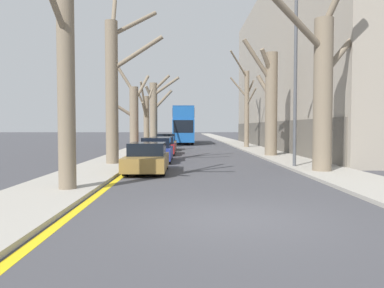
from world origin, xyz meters
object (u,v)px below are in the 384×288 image
(street_tree_left_4, at_px, (155,110))
(lamp_post, at_px, (294,71))
(street_tree_left_3, at_px, (146,118))
(parked_car_3, at_px, (166,142))
(street_tree_left_2, at_px, (133,114))
(parked_car_2, at_px, (162,146))
(parked_car_1, at_px, (156,150))
(street_tree_right_1, at_px, (270,101))
(street_tree_right_2, at_px, (246,105))
(street_tree_right_0, at_px, (323,87))
(street_tree_left_0, at_px, (68,68))
(parked_car_0, at_px, (147,158))
(double_decker_bus, at_px, (184,123))
(street_tree_left_1, at_px, (114,86))

(street_tree_left_4, bearing_deg, lamp_post, -71.15)
(street_tree_left_3, bearing_deg, parked_car_3, -48.13)
(street_tree_left_2, distance_m, parked_car_2, 3.31)
(parked_car_1, height_order, lamp_post, lamp_post)
(street_tree_right_1, height_order, street_tree_right_2, street_tree_right_2)
(street_tree_right_0, height_order, street_tree_right_2, street_tree_right_2)
(street_tree_left_3, bearing_deg, street_tree_left_2, -91.96)
(parked_car_3, bearing_deg, parked_car_2, -90.00)
(street_tree_left_0, xyz_separation_m, street_tree_right_1, (9.26, 13.71, -0.00))
(street_tree_right_2, xyz_separation_m, parked_car_2, (-7.53, -8.29, -3.53))
(street_tree_left_0, distance_m, parked_car_0, 6.28)
(parked_car_0, height_order, parked_car_1, parked_car_1)
(street_tree_left_4, xyz_separation_m, street_tree_right_0, (9.52, -27.78, -0.27))
(street_tree_left_3, xyz_separation_m, double_decker_bus, (3.46, 11.22, -0.42))
(parked_car_0, height_order, lamp_post, lamp_post)
(lamp_post, bearing_deg, street_tree_left_3, 117.46)
(street_tree_right_2, height_order, lamp_post, street_tree_right_2)
(street_tree_left_2, distance_m, parked_car_0, 12.03)
(street_tree_left_3, relative_size, double_decker_bus, 0.52)
(street_tree_right_0, distance_m, street_tree_right_2, 19.84)
(street_tree_left_0, bearing_deg, street_tree_right_2, 68.97)
(street_tree_left_3, height_order, street_tree_right_2, street_tree_right_2)
(street_tree_left_4, bearing_deg, street_tree_right_2, -40.13)
(street_tree_left_1, distance_m, street_tree_right_1, 10.93)
(parked_car_1, relative_size, parked_car_3, 1.11)
(street_tree_right_2, height_order, double_decker_bus, street_tree_right_2)
(street_tree_right_2, bearing_deg, parked_car_1, -118.30)
(street_tree_right_0, distance_m, street_tree_right_1, 9.13)
(street_tree_right_0, xyz_separation_m, double_decker_bus, (-6.15, 30.32, -1.26))
(parked_car_0, bearing_deg, parked_car_3, 90.00)
(parked_car_0, distance_m, lamp_post, 8.16)
(parked_car_1, bearing_deg, street_tree_left_1, -132.01)
(street_tree_left_4, xyz_separation_m, parked_car_3, (1.90, -10.90, -3.35))
(double_decker_bus, distance_m, lamp_post, 28.95)
(street_tree_left_1, xyz_separation_m, street_tree_left_2, (-0.21, 8.49, -1.18))
(double_decker_bus, relative_size, parked_car_1, 2.68)
(street_tree_left_2, relative_size, parked_car_2, 1.77)
(street_tree_left_3, distance_m, double_decker_bus, 11.75)
(street_tree_left_3, relative_size, parked_car_2, 1.39)
(street_tree_left_1, bearing_deg, street_tree_left_2, 91.45)
(street_tree_left_4, bearing_deg, street_tree_right_0, -71.09)
(street_tree_left_1, xyz_separation_m, parked_car_3, (2.02, 13.27, -3.50))
(street_tree_left_0, height_order, street_tree_left_4, street_tree_left_0)
(street_tree_right_0, height_order, parked_car_2, street_tree_right_0)
(street_tree_left_2, bearing_deg, double_decker_bus, 78.51)
(parked_car_0, bearing_deg, street_tree_right_1, 49.30)
(street_tree_left_1, distance_m, parked_car_2, 8.92)
(street_tree_right_0, bearing_deg, street_tree_right_1, 91.33)
(lamp_post, bearing_deg, street_tree_left_0, -143.16)
(parked_car_2, bearing_deg, lamp_post, -54.16)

